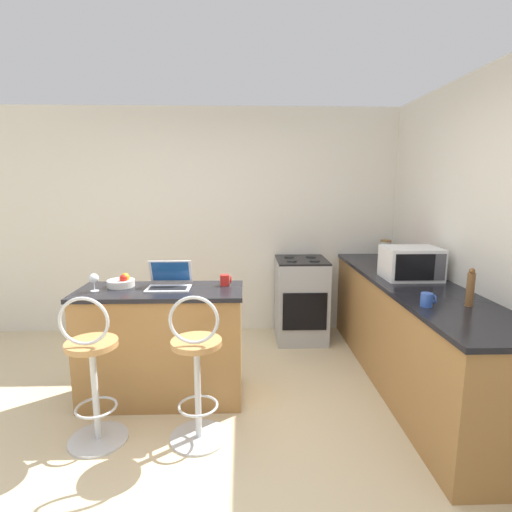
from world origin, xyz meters
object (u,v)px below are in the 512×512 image
(laptop, at_px, (169,281))
(mug_red, at_px, (225,280))
(microwave, at_px, (411,263))
(toaster, at_px, (392,258))
(bar_stool_far, at_px, (197,372))
(pepper_mill, at_px, (470,288))
(storage_jar, at_px, (386,248))
(fruit_bowl, at_px, (122,282))
(stove_range, at_px, (301,299))
(bar_stool_near, at_px, (93,374))
(mug_blue, at_px, (427,300))
(wine_glass_tall, at_px, (94,279))

(laptop, relative_size, mug_red, 3.66)
(microwave, height_order, mug_red, microwave)
(toaster, bearing_deg, bar_stool_far, -143.10)
(toaster, bearing_deg, pepper_mill, -87.73)
(storage_jar, relative_size, mug_red, 2.09)
(bar_stool_far, xyz_separation_m, laptop, (-0.28, 0.63, 0.48))
(bar_stool_far, distance_m, storage_jar, 2.79)
(toaster, xyz_separation_m, fruit_bowl, (-2.47, -0.68, -0.05))
(microwave, bearing_deg, mug_red, -173.55)
(stove_range, height_order, storage_jar, storage_jar)
(microwave, xyz_separation_m, mug_red, (-1.62, -0.18, -0.09))
(fruit_bowl, bearing_deg, toaster, 15.46)
(laptop, distance_m, stove_range, 1.79)
(pepper_mill, bearing_deg, storage_jar, 87.30)
(bar_stool_near, xyz_separation_m, bar_stool_far, (0.69, 0.00, 0.00))
(mug_blue, bearing_deg, microwave, 74.69)
(mug_blue, relative_size, fruit_bowl, 0.45)
(bar_stool_near, distance_m, fruit_bowl, 0.81)
(stove_range, distance_m, wine_glass_tall, 2.29)
(mug_red, relative_size, mug_blue, 0.96)
(storage_jar, bearing_deg, wine_glass_tall, -153.11)
(mug_red, distance_m, fruit_bowl, 0.84)
(stove_range, relative_size, wine_glass_tall, 6.66)
(pepper_mill, xyz_separation_m, fruit_bowl, (-2.52, 0.61, -0.09))
(storage_jar, relative_size, pepper_mill, 0.74)
(stove_range, relative_size, storage_jar, 4.77)
(pepper_mill, relative_size, wine_glass_tall, 1.90)
(wine_glass_tall, xyz_separation_m, mug_blue, (2.40, -0.47, -0.05))
(bar_stool_near, xyz_separation_m, pepper_mill, (2.54, 0.06, 0.55))
(bar_stool_near, bearing_deg, pepper_mill, 1.39)
(bar_stool_near, bearing_deg, toaster, 28.47)
(pepper_mill, distance_m, mug_red, 1.80)
(microwave, distance_m, toaster, 0.49)
(bar_stool_near, distance_m, pepper_mill, 2.60)
(laptop, distance_m, wine_glass_tall, 0.57)
(stove_range, height_order, mug_blue, mug_blue)
(bar_stool_near, bearing_deg, microwave, 19.31)
(wine_glass_tall, bearing_deg, mug_red, 8.59)
(stove_range, xyz_separation_m, pepper_mill, (0.89, -1.76, 0.59))
(microwave, bearing_deg, pepper_mill, -85.01)
(stove_range, xyz_separation_m, storage_jar, (0.98, 0.12, 0.56))
(mug_red, bearing_deg, mug_blue, -23.97)
(bar_stool_far, height_order, stove_range, bar_stool_far)
(bar_stool_far, distance_m, fruit_bowl, 1.05)
(bar_stool_far, bearing_deg, fruit_bowl, 135.06)
(laptop, xyz_separation_m, fruit_bowl, (-0.39, 0.04, -0.01))
(bar_stool_far, xyz_separation_m, mug_blue, (1.56, 0.06, 0.47))
(bar_stool_far, xyz_separation_m, stove_range, (0.96, 1.82, -0.04))
(microwave, bearing_deg, wine_glass_tall, -172.73)
(storage_jar, bearing_deg, laptop, -149.47)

